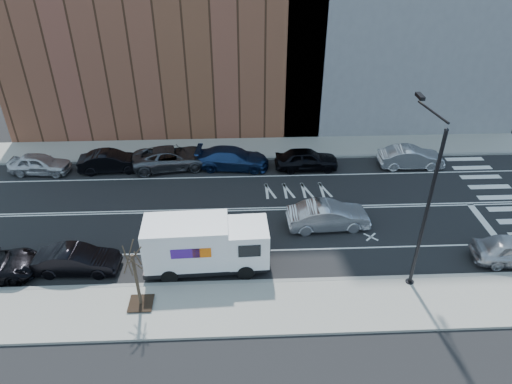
{
  "coord_description": "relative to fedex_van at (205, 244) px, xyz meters",
  "views": [
    {
      "loc": [
        -1.94,
        -24.95,
        17.14
      ],
      "look_at": [
        -0.86,
        -0.08,
        1.4
      ],
      "focal_mm": 32.0,
      "sensor_mm": 36.0,
      "label": 1
    }
  ],
  "objects": [
    {
      "name": "curb_far",
      "position": [
        3.85,
        12.6,
        -1.54
      ],
      "size": [
        44.0,
        0.25,
        0.17
      ],
      "primitive_type": "cube",
      "color": "gray",
      "rests_on": "ground"
    },
    {
      "name": "sidewalk_far",
      "position": [
        3.85,
        14.4,
        -1.55
      ],
      "size": [
        44.0,
        3.6,
        0.15
      ],
      "primitive_type": "cube",
      "color": "gray",
      "rests_on": "ground"
    },
    {
      "name": "driving_sedan",
      "position": [
        7.36,
        3.46,
        -0.79
      ],
      "size": [
        5.16,
        2.05,
        1.67
      ],
      "primitive_type": "imported",
      "rotation": [
        0.0,
        0.0,
        1.63
      ],
      "color": "#BABAC0",
      "rests_on": "ground"
    },
    {
      "name": "far_parked_f",
      "position": [
        15.05,
        10.91,
        -0.82
      ],
      "size": [
        4.88,
        1.76,
        1.6
      ],
      "primitive_type": "imported",
      "rotation": [
        0.0,
        0.0,
        1.56
      ],
      "color": "silver",
      "rests_on": "ground"
    },
    {
      "name": "far_parked_c",
      "position": [
        -3.19,
        11.6,
        -0.81
      ],
      "size": [
        6.16,
        3.47,
        1.62
      ],
      "primitive_type": "imported",
      "rotation": [
        0.0,
        0.0,
        1.71
      ],
      "color": "#4D4E54",
      "rests_on": "ground"
    },
    {
      "name": "near_parked_rear_a",
      "position": [
        -7.03,
        0.04,
        -0.88
      ],
      "size": [
        4.57,
        1.75,
        1.49
      ],
      "primitive_type": "imported",
      "rotation": [
        0.0,
        0.0,
        1.53
      ],
      "color": "black",
      "rests_on": "ground"
    },
    {
      "name": "far_parked_a",
      "position": [
        -12.95,
        11.17,
        -0.86
      ],
      "size": [
        4.59,
        2.14,
        1.52
      ],
      "primitive_type": "imported",
      "rotation": [
        0.0,
        0.0,
        1.49
      ],
      "color": "silver",
      "rests_on": "ground"
    },
    {
      "name": "curb_near",
      "position": [
        3.85,
        -1.4,
        -1.54
      ],
      "size": [
        44.0,
        0.25,
        0.17
      ],
      "primitive_type": "cube",
      "color": "gray",
      "rests_on": "ground"
    },
    {
      "name": "ground",
      "position": [
        3.85,
        5.6,
        -1.62
      ],
      "size": [
        120.0,
        120.0,
        0.0
      ],
      "primitive_type": "plane",
      "color": "black",
      "rests_on": "ground"
    },
    {
      "name": "far_parked_b",
      "position": [
        -7.7,
        11.28,
        -0.84
      ],
      "size": [
        4.82,
        1.95,
        1.56
      ],
      "primitive_type": "imported",
      "rotation": [
        0.0,
        0.0,
        1.63
      ],
      "color": "black",
      "rests_on": "ground"
    },
    {
      "name": "fedex_van",
      "position": [
        0.0,
        0.0,
        0.0
      ],
      "size": [
        6.84,
        2.59,
        3.09
      ],
      "rotation": [
        0.0,
        0.0,
        0.03
      ],
      "color": "black",
      "rests_on": "ground"
    },
    {
      "name": "sidewalk_near",
      "position": [
        3.85,
        -3.2,
        -1.55
      ],
      "size": [
        44.0,
        3.6,
        0.15
      ],
      "primitive_type": "cube",
      "color": "gray",
      "rests_on": "ground"
    },
    {
      "name": "crosswalk",
      "position": [
        19.85,
        5.6,
        -1.62
      ],
      "size": [
        3.0,
        14.0,
        0.01
      ],
      "primitive_type": null,
      "color": "white",
      "rests_on": "ground"
    },
    {
      "name": "road_markings",
      "position": [
        3.85,
        5.6,
        -1.62
      ],
      "size": [
        40.0,
        8.6,
        0.01
      ],
      "primitive_type": null,
      "color": "white",
      "rests_on": "ground"
    },
    {
      "name": "streetlight",
      "position": [
        10.85,
        -1.31,
        3.46
      ],
      "size": [
        0.44,
        4.02,
        9.34
      ],
      "color": "black",
      "rests_on": "ground"
    },
    {
      "name": "far_parked_d",
      "position": [
        1.45,
        11.35,
        -0.82
      ],
      "size": [
        5.7,
        2.79,
        1.6
      ],
      "primitive_type": "imported",
      "rotation": [
        0.0,
        0.0,
        1.47
      ],
      "color": "navy",
      "rests_on": "ground"
    },
    {
      "name": "street_tree",
      "position": [
        -3.15,
        -2.8,
        -0.17
      ],
      "size": [
        1.2,
        1.2,
        3.75
      ],
      "color": "black",
      "rests_on": "ground"
    },
    {
      "name": "far_parked_e",
      "position": [
        7.05,
        10.94,
        -0.81
      ],
      "size": [
        4.78,
        1.98,
        1.62
      ],
      "primitive_type": "imported",
      "rotation": [
        0.0,
        0.0,
        1.58
      ],
      "color": "black",
      "rests_on": "ground"
    }
  ]
}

